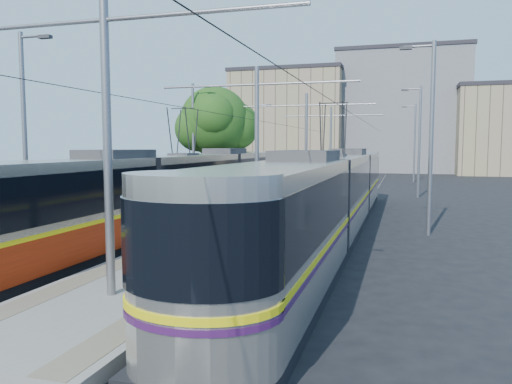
% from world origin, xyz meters
% --- Properties ---
extents(ground, '(160.00, 160.00, 0.00)m').
position_xyz_m(ground, '(0.00, 0.00, 0.00)').
color(ground, black).
rests_on(ground, ground).
extents(platform, '(4.00, 50.00, 0.30)m').
position_xyz_m(platform, '(0.00, 17.00, 0.15)').
color(platform, gray).
rests_on(platform, ground).
extents(tactile_strip_left, '(0.70, 50.00, 0.01)m').
position_xyz_m(tactile_strip_left, '(-1.45, 17.00, 0.30)').
color(tactile_strip_left, gray).
rests_on(tactile_strip_left, platform).
extents(tactile_strip_right, '(0.70, 50.00, 0.01)m').
position_xyz_m(tactile_strip_right, '(1.45, 17.00, 0.30)').
color(tactile_strip_right, gray).
rests_on(tactile_strip_right, platform).
extents(rails, '(8.71, 70.00, 0.03)m').
position_xyz_m(rails, '(0.00, 17.00, 0.02)').
color(rails, gray).
rests_on(rails, ground).
extents(track_arrow, '(1.20, 5.00, 0.01)m').
position_xyz_m(track_arrow, '(-3.60, -3.00, 0.01)').
color(track_arrow, silver).
rests_on(track_arrow, ground).
extents(tram_left, '(2.43, 29.07, 5.50)m').
position_xyz_m(tram_left, '(-3.60, 7.88, 1.71)').
color(tram_left, black).
rests_on(tram_left, ground).
extents(tram_right, '(2.43, 30.13, 5.50)m').
position_xyz_m(tram_right, '(3.60, 6.96, 1.86)').
color(tram_right, black).
rests_on(tram_right, ground).
extents(catenary, '(9.20, 70.00, 7.00)m').
position_xyz_m(catenary, '(0.00, 14.15, 4.52)').
color(catenary, slate).
rests_on(catenary, platform).
extents(street_lamps, '(15.18, 38.22, 8.00)m').
position_xyz_m(street_lamps, '(-0.00, 21.00, 4.18)').
color(street_lamps, slate).
rests_on(street_lamps, ground).
extents(shelter, '(0.61, 0.95, 2.03)m').
position_xyz_m(shelter, '(1.15, 14.86, 1.36)').
color(shelter, black).
rests_on(shelter, platform).
extents(tree, '(5.52, 5.10, 8.01)m').
position_xyz_m(tree, '(-6.41, 20.35, 5.42)').
color(tree, '#382314').
rests_on(tree, ground).
extents(building_left, '(16.32, 12.24, 14.84)m').
position_xyz_m(building_left, '(-10.00, 60.00, 7.43)').
color(building_left, gray).
rests_on(building_left, ground).
extents(building_centre, '(18.36, 14.28, 17.45)m').
position_xyz_m(building_centre, '(6.00, 64.00, 8.73)').
color(building_centre, slate).
rests_on(building_centre, ground).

